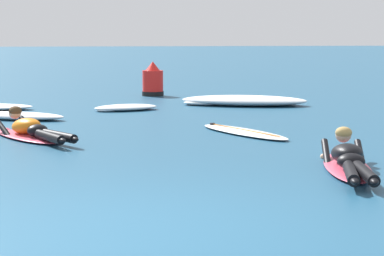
% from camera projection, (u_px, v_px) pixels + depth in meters
% --- Properties ---
extents(ground_plane, '(120.00, 120.00, 0.00)m').
position_uv_depth(ground_plane, '(114.00, 110.00, 16.70)').
color(ground_plane, navy).
extents(surfer_near, '(0.94, 2.67, 0.55)m').
position_uv_depth(surfer_near, '(349.00, 160.00, 9.58)').
color(surfer_near, '#E54C66').
rests_on(surfer_near, ground).
extents(surfer_far, '(1.66, 2.37, 0.55)m').
position_uv_depth(surfer_far, '(30.00, 131.00, 12.36)').
color(surfer_far, '#E54C66').
rests_on(surfer_far, ground).
extents(drifting_surfboard, '(1.50, 2.29, 0.16)m').
position_uv_depth(drifting_surfboard, '(243.00, 132.00, 13.01)').
color(drifting_surfboard, white).
rests_on(drifting_surfboard, ground).
extents(whitewater_front, '(2.13, 1.36, 0.15)m').
position_uv_depth(whitewater_front, '(16.00, 116.00, 15.04)').
color(whitewater_front, white).
rests_on(whitewater_front, ground).
extents(whitewater_mid_left, '(3.11, 1.89, 0.23)m').
position_uv_depth(whitewater_mid_left, '(244.00, 101.00, 17.81)').
color(whitewater_mid_left, white).
rests_on(whitewater_mid_left, ground).
extents(whitewater_back, '(1.53, 1.04, 0.13)m').
position_uv_depth(whitewater_back, '(126.00, 108.00, 16.71)').
color(whitewater_back, white).
rests_on(whitewater_back, ground).
extents(channel_marker_buoy, '(0.57, 0.57, 0.91)m').
position_uv_depth(channel_marker_buoy, '(153.00, 82.00, 20.29)').
color(channel_marker_buoy, red).
rests_on(channel_marker_buoy, ground).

